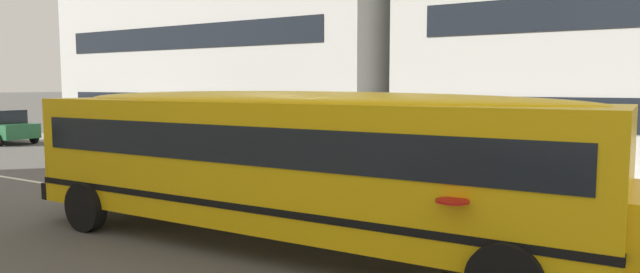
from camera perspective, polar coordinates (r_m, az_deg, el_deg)
The scene contains 7 objects.
ground_plane at distance 12.83m, azimuth -9.51°, elevation -7.65°, with size 400.00×400.00×0.00m, color #54514F.
sidewalk_far at distance 19.75m, azimuth 6.77°, elevation -3.05°, with size 120.00×3.00×0.01m, color gray.
lane_centreline at distance 12.83m, azimuth -9.51°, elevation -7.64°, with size 110.00×0.16×0.01m, color silver.
school_bus at distance 9.67m, azimuth -2.02°, elevation -1.98°, with size 12.37×2.93×2.76m.
parked_car_green_mid_block at distance 31.51m, azimuth -29.81°, elevation 0.93°, with size 3.91×1.90×1.64m.
parked_car_maroon_near_corner at distance 22.42m, azimuth -16.13°, elevation -0.07°, with size 3.92×1.92×1.64m.
apartment_block_far_left at distance 32.61m, azimuth -5.81°, elevation 11.95°, with size 19.06×12.90×13.30m.
Camera 1 is at (8.33, -9.34, 2.86)m, focal length 31.32 mm.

